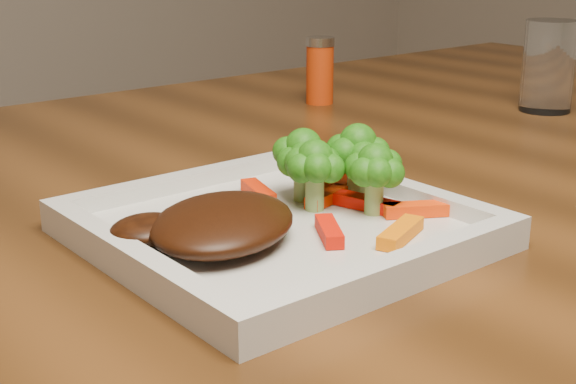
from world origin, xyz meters
TOP-DOWN VIEW (x-y plane):
  - plate at (-0.35, -0.09)m, footprint 0.27×0.27m
  - steak at (-0.41, -0.09)m, footprint 0.16×0.15m
  - broccoli_0 at (-0.30, -0.05)m, footprint 0.06×0.06m
  - broccoli_1 at (-0.26, -0.08)m, footprint 0.08×0.08m
  - broccoli_2 at (-0.28, -0.12)m, footprint 0.07×0.07m
  - broccoli_3 at (-0.31, -0.08)m, footprint 0.06×0.06m
  - carrot_0 at (-0.30, -0.17)m, footprint 0.06×0.04m
  - carrot_1 at (-0.25, -0.14)m, footprint 0.06×0.04m
  - carrot_2 at (-0.34, -0.13)m, footprint 0.04×0.05m
  - carrot_3 at (-0.25, -0.04)m, footprint 0.06×0.02m
  - carrot_4 at (-0.32, -0.02)m, footprint 0.03×0.05m
  - carrot_5 at (-0.27, -0.10)m, footprint 0.03×0.06m
  - carrot_6 at (-0.29, -0.07)m, footprint 0.05×0.03m
  - spice_shaker at (0.02, 0.29)m, footprint 0.05×0.05m
  - drinking_glass at (0.22, 0.06)m, footprint 0.07×0.07m
  - carrot_7 at (-0.25, -0.05)m, footprint 0.05×0.04m

SIDE VIEW (x-z plane):
  - plate at x=-0.35m, z-range 0.75..0.76m
  - carrot_0 at x=-0.30m, z-range 0.76..0.77m
  - carrot_1 at x=-0.25m, z-range 0.76..0.77m
  - carrot_2 at x=-0.34m, z-range 0.76..0.77m
  - carrot_3 at x=-0.25m, z-range 0.76..0.77m
  - carrot_4 at x=-0.32m, z-range 0.76..0.77m
  - carrot_5 at x=-0.27m, z-range 0.76..0.77m
  - carrot_6 at x=-0.29m, z-range 0.76..0.77m
  - carrot_7 at x=-0.25m, z-range 0.76..0.77m
  - steak at x=-0.41m, z-range 0.76..0.79m
  - broccoli_2 at x=-0.28m, z-range 0.76..0.82m
  - broccoli_3 at x=-0.31m, z-range 0.76..0.82m
  - broccoli_1 at x=-0.26m, z-range 0.76..0.83m
  - spice_shaker at x=0.02m, z-range 0.75..0.84m
  - broccoli_0 at x=-0.30m, z-range 0.76..0.83m
  - drinking_glass at x=0.22m, z-range 0.75..0.87m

